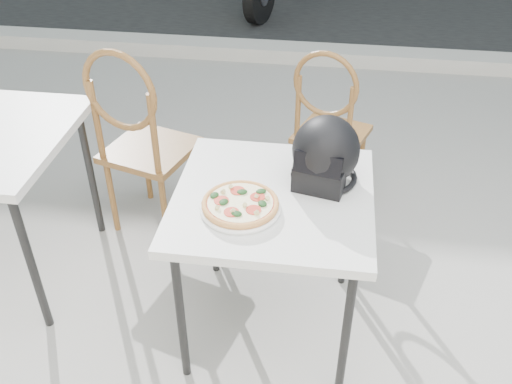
# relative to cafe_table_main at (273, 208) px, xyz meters

# --- Properties ---
(ground) EXTENTS (80.00, 80.00, 0.00)m
(ground) POSITION_rel_cafe_table_main_xyz_m (0.53, 0.01, -0.65)
(ground) COLOR gray
(ground) RESTS_ON ground
(curb) EXTENTS (30.00, 0.25, 0.12)m
(curb) POSITION_rel_cafe_table_main_xyz_m (0.53, 3.01, -0.59)
(curb) COLOR #A9A69E
(curb) RESTS_ON ground
(cafe_table_main) EXTENTS (0.75, 0.75, 0.71)m
(cafe_table_main) POSITION_rel_cafe_table_main_xyz_m (0.00, 0.00, 0.00)
(cafe_table_main) COLOR silver
(cafe_table_main) RESTS_ON ground
(plate) EXTENTS (0.39, 0.39, 0.02)m
(plate) POSITION_rel_cafe_table_main_xyz_m (-0.11, -0.11, 0.07)
(plate) COLOR white
(plate) RESTS_ON cafe_table_main
(pizza) EXTENTS (0.37, 0.37, 0.03)m
(pizza) POSITION_rel_cafe_table_main_xyz_m (-0.11, -0.11, 0.09)
(pizza) COLOR #D8944F
(pizza) RESTS_ON plate
(helmet) EXTENTS (0.31, 0.32, 0.27)m
(helmet) POSITION_rel_cafe_table_main_xyz_m (0.18, 0.12, 0.18)
(helmet) COLOR black
(helmet) RESTS_ON cafe_table_main
(cafe_chair_main) EXTENTS (0.46, 0.46, 0.93)m
(cafe_chair_main) POSITION_rel_cafe_table_main_xyz_m (0.18, 0.97, -0.13)
(cafe_chair_main) COLOR brown
(cafe_chair_main) RESTS_ON ground
(cafe_chair_side) EXTENTS (0.50, 0.50, 1.05)m
(cafe_chair_side) POSITION_rel_cafe_table_main_xyz_m (-0.72, 0.58, -0.06)
(cafe_chair_side) COLOR brown
(cafe_chair_side) RESTS_ON ground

